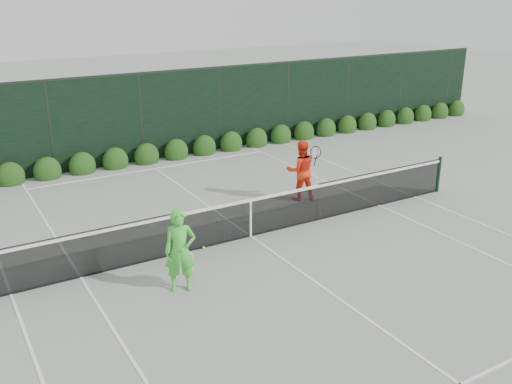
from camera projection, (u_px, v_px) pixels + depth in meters
ground at (251, 236)px, 13.89m from camera, size 80.00×80.00×0.00m
tennis_net at (250, 216)px, 13.70m from camera, size 12.90×0.10×1.07m
player_woman at (180, 251)px, 11.18m from camera, size 0.72×0.59×1.70m
player_man at (301, 170)px, 16.06m from camera, size 1.00×0.89×1.72m
court_lines at (251, 236)px, 13.89m from camera, size 11.03×23.83×0.01m
windscreen_fence at (319, 215)px, 11.18m from camera, size 32.00×21.07×3.06m
hedge_row at (147, 156)px, 19.60m from camera, size 31.66×0.65×0.94m
tennis_balls at (232, 235)px, 13.88m from camera, size 5.23×2.16×0.07m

